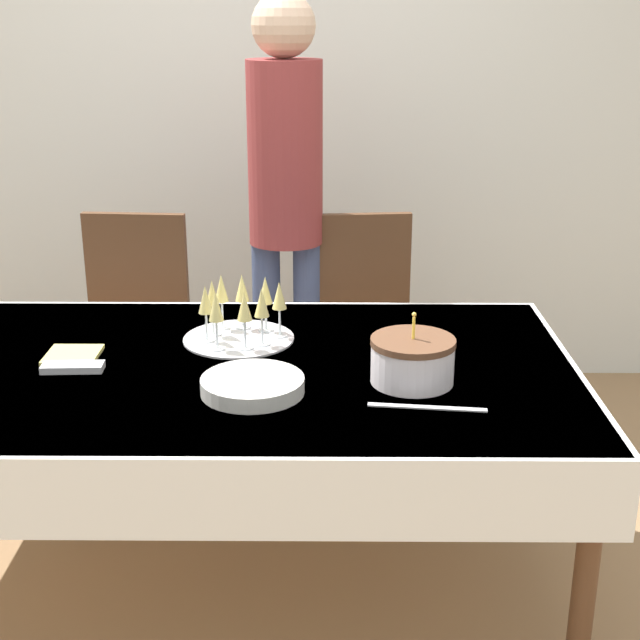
% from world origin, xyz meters
% --- Properties ---
extents(ground_plane, '(12.00, 12.00, 0.00)m').
position_xyz_m(ground_plane, '(0.00, 0.00, 0.00)').
color(ground_plane, '#93704C').
extents(wall_back, '(8.00, 0.05, 2.70)m').
position_xyz_m(wall_back, '(0.00, 1.76, 1.35)').
color(wall_back, silver).
rests_on(wall_back, ground_plane).
extents(dining_table, '(2.03, 1.13, 0.75)m').
position_xyz_m(dining_table, '(0.00, 0.00, 0.65)').
color(dining_table, white).
rests_on(dining_table, ground_plane).
extents(dining_chair_far_left, '(0.45, 0.45, 0.96)m').
position_xyz_m(dining_chair_far_left, '(-0.44, 0.88, 0.53)').
color(dining_chair_far_left, '#51331E').
rests_on(dining_chair_far_left, ground_plane).
extents(dining_chair_far_right, '(0.46, 0.46, 0.96)m').
position_xyz_m(dining_chair_far_right, '(0.44, 0.88, 0.53)').
color(dining_chair_far_right, '#51331E').
rests_on(dining_chair_far_right, ground_plane).
extents(birthday_cake, '(0.23, 0.23, 0.20)m').
position_xyz_m(birthday_cake, '(0.54, -0.12, 0.81)').
color(birthday_cake, white).
rests_on(birthday_cake, dining_table).
extents(champagne_tray, '(0.34, 0.34, 0.18)m').
position_xyz_m(champagne_tray, '(0.04, 0.20, 0.84)').
color(champagne_tray, silver).
rests_on(champagne_tray, dining_table).
extents(plate_stack_main, '(0.27, 0.27, 0.04)m').
position_xyz_m(plate_stack_main, '(0.11, -0.20, 0.77)').
color(plate_stack_main, silver).
rests_on(plate_stack_main, dining_table).
extents(cake_knife, '(0.30, 0.05, 0.00)m').
position_xyz_m(cake_knife, '(0.56, -0.29, 0.75)').
color(cake_knife, silver).
rests_on(cake_knife, dining_table).
extents(fork_pile, '(0.17, 0.07, 0.02)m').
position_xyz_m(fork_pile, '(-0.40, -0.05, 0.76)').
color(fork_pile, silver).
rests_on(fork_pile, dining_table).
extents(napkin_pile, '(0.15, 0.15, 0.01)m').
position_xyz_m(napkin_pile, '(-0.43, 0.05, 0.75)').
color(napkin_pile, '#E0D166').
rests_on(napkin_pile, dining_table).
extents(person_standing, '(0.28, 0.28, 1.76)m').
position_xyz_m(person_standing, '(0.15, 0.98, 1.07)').
color(person_standing, '#3F4C72').
rests_on(person_standing, ground_plane).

